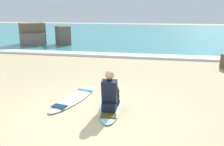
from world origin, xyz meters
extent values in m
plane|color=#CCB584|center=(0.00, 0.00, 0.00)|extent=(80.00, 80.00, 0.00)
cube|color=teal|center=(0.00, 21.05, 0.05)|extent=(80.00, 28.00, 0.10)
cube|color=white|center=(0.00, 7.35, 0.06)|extent=(80.00, 0.90, 0.11)
ellipsoid|color=#9ED1E5|center=(0.41, 0.65, 0.04)|extent=(0.83, 2.19, 0.07)
cube|color=gold|center=(0.32, 1.24, 0.07)|extent=(0.49, 0.17, 0.01)
cube|color=#4C400C|center=(0.51, -0.02, 0.07)|extent=(0.40, 0.29, 0.01)
cube|color=black|center=(0.47, 0.24, 0.18)|extent=(0.33, 0.27, 0.20)
cylinder|color=black|center=(0.37, 0.43, 0.33)|extent=(0.16, 0.41, 0.43)
cylinder|color=black|center=(0.35, 0.63, 0.30)|extent=(0.13, 0.26, 0.42)
cube|color=black|center=(0.34, 0.70, 0.10)|extent=(0.11, 0.22, 0.05)
cylinder|color=black|center=(0.57, 0.43, 0.33)|extent=(0.16, 0.41, 0.43)
cylinder|color=black|center=(0.58, 0.64, 0.30)|extent=(0.13, 0.26, 0.42)
cube|color=black|center=(0.58, 0.71, 0.10)|extent=(0.11, 0.22, 0.05)
cube|color=black|center=(0.47, 0.28, 0.53)|extent=(0.35, 0.30, 0.57)
sphere|color=tan|center=(0.47, 0.31, 0.92)|extent=(0.21, 0.21, 0.21)
cylinder|color=black|center=(0.33, 0.43, 0.55)|extent=(0.10, 0.40, 0.31)
cylinder|color=black|center=(0.61, 0.44, 0.55)|extent=(0.10, 0.40, 0.31)
ellipsoid|color=silver|center=(-0.65, 0.96, 0.04)|extent=(0.91, 2.26, 0.07)
cube|color=#1E7FB7|center=(-0.54, 1.56, 0.07)|extent=(0.49, 0.18, 0.01)
cube|color=#0A2C40|center=(-0.78, 0.27, 0.07)|extent=(0.40, 0.30, 0.01)
cube|color=#756656|center=(-6.65, 9.60, 0.44)|extent=(1.79, 1.49, 0.88)
cube|color=brown|center=(-6.97, 10.11, 0.75)|extent=(2.07, 2.05, 1.50)
cube|color=brown|center=(-4.87, 10.33, 0.66)|extent=(1.32, 1.40, 1.31)
camera|label=1|loc=(1.58, -4.83, 2.33)|focal=38.72mm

